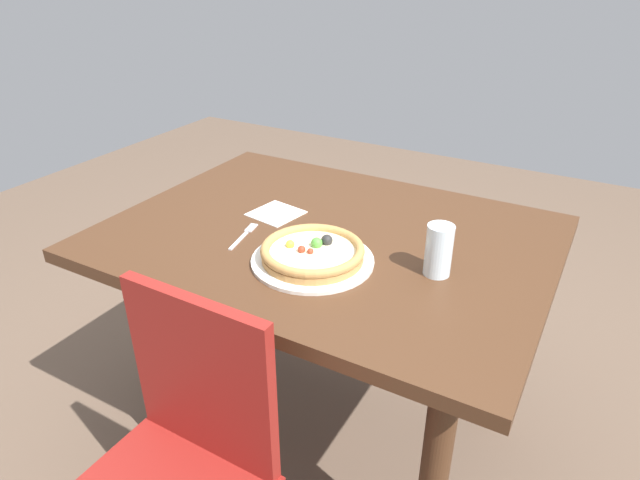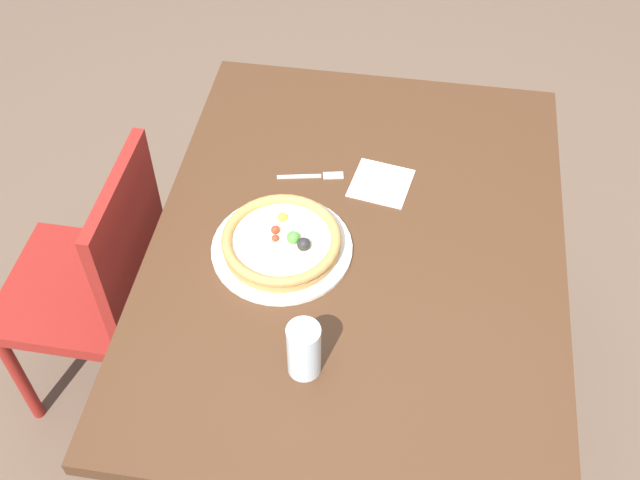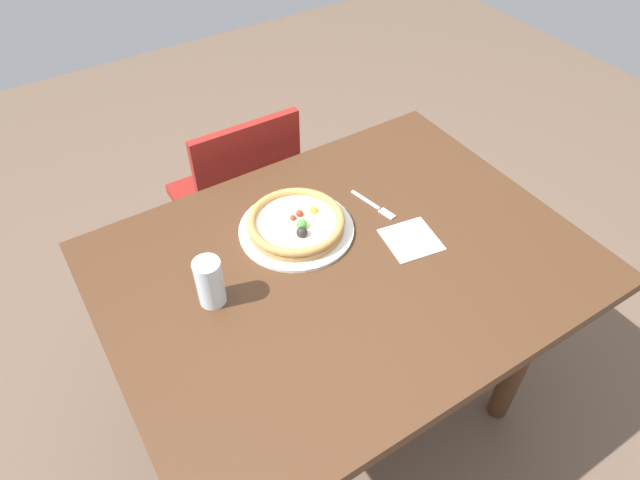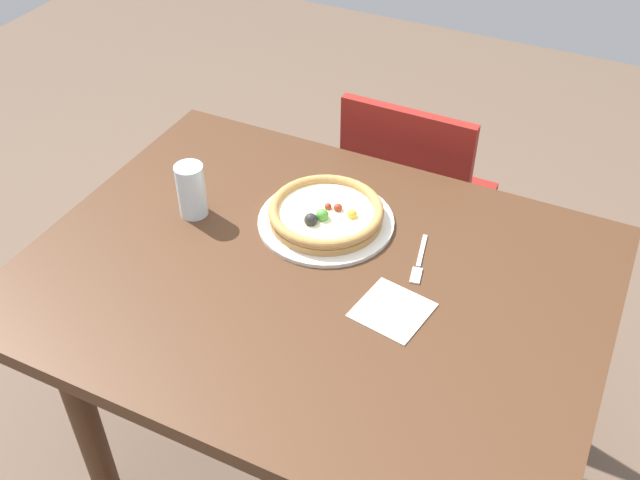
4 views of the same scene
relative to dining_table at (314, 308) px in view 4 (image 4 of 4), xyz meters
The scene contains 8 objects.
ground_plane 0.66m from the dining_table, ahead, with size 6.00×6.00×0.00m, color brown.
dining_table is the anchor object (origin of this frame).
chair_near 0.71m from the dining_table, 89.93° to the right, with size 0.40×0.40×0.88m.
plate 0.21m from the dining_table, 73.38° to the right, with size 0.32×0.32×0.01m, color silver.
pizza 0.23m from the dining_table, 73.38° to the right, with size 0.27×0.27×0.05m.
fork 0.26m from the dining_table, 146.93° to the right, with size 0.05×0.16×0.00m.
drinking_glass 0.40m from the dining_table, 10.42° to the right, with size 0.07×0.07×0.13m, color silver.
napkin 0.23m from the dining_table, behind, with size 0.14×0.14×0.00m, color white.
Camera 4 is at (-0.53, 1.06, 1.87)m, focal length 41.49 mm.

